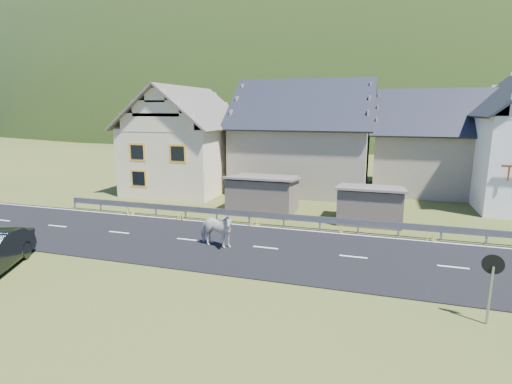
% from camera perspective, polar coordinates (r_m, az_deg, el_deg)
% --- Properties ---
extents(ground, '(160.00, 160.00, 0.00)m').
position_cam_1_polar(ground, '(18.85, 1.38, -8.07)').
color(ground, '#364415').
rests_on(ground, ground).
extents(road, '(60.00, 7.00, 0.04)m').
position_cam_1_polar(road, '(18.84, 1.38, -8.01)').
color(road, black).
rests_on(road, ground).
extents(lane_markings, '(60.00, 6.60, 0.01)m').
position_cam_1_polar(lane_markings, '(18.83, 1.38, -7.94)').
color(lane_markings, silver).
rests_on(lane_markings, road).
extents(guardrail, '(28.10, 0.09, 0.75)m').
position_cam_1_polar(guardrail, '(22.08, 3.98, -3.58)').
color(guardrail, '#93969B').
rests_on(guardrail, ground).
extents(shed_left, '(4.30, 3.30, 2.40)m').
position_cam_1_polar(shed_left, '(25.09, 1.01, -0.41)').
color(shed_left, brown).
rests_on(shed_left, ground).
extents(shed_right, '(3.80, 2.90, 2.20)m').
position_cam_1_polar(shed_right, '(23.70, 15.95, -1.85)').
color(shed_right, brown).
rests_on(shed_right, ground).
extents(house_cream, '(7.80, 9.80, 8.30)m').
position_cam_1_polar(house_cream, '(32.67, -9.97, 8.02)').
color(house_cream, beige).
rests_on(house_cream, ground).
extents(house_stone_a, '(10.80, 9.80, 8.90)m').
position_cam_1_polar(house_stone_a, '(32.64, 6.92, 8.59)').
color(house_stone_a, gray).
rests_on(house_stone_a, ground).
extents(house_stone_b, '(9.80, 8.80, 8.10)m').
position_cam_1_polar(house_stone_b, '(34.40, 24.28, 7.14)').
color(house_stone_b, gray).
rests_on(house_stone_b, ground).
extents(mountain, '(440.00, 280.00, 260.00)m').
position_cam_1_polar(mountain, '(198.83, 16.99, 3.63)').
color(mountain, '#1A320E').
rests_on(mountain, ground).
extents(conifer_patch, '(76.00, 50.00, 28.00)m').
position_cam_1_polar(conifer_patch, '(140.43, -8.31, 11.49)').
color(conifer_patch, black).
rests_on(conifer_patch, ground).
extents(horse, '(1.25, 2.13, 1.68)m').
position_cam_1_polar(horse, '(18.79, -5.75, -5.36)').
color(horse, beige).
rests_on(horse, road).
extents(traffic_mirror, '(0.61, 0.20, 2.20)m').
position_cam_1_polar(traffic_mirror, '(13.97, 30.66, -9.98)').
color(traffic_mirror, '#93969B').
rests_on(traffic_mirror, ground).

